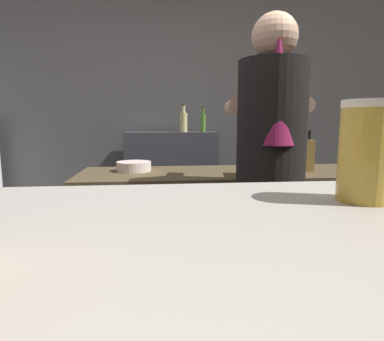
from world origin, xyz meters
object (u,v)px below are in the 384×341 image
object	(u,v)px
bartender	(271,164)
knife_block	(304,155)
chefs_knife	(291,171)
pint_glass_far	(367,151)
mixing_bowl	(134,166)
bottle_soy	(203,122)
bottle_vinegar	(184,121)

from	to	relation	value
bartender	knife_block	world-z (taller)	bartender
chefs_knife	knife_block	bearing A→B (deg)	-1.41
knife_block	pint_glass_far	bearing A→B (deg)	-111.88
knife_block	chefs_knife	xyz separation A→B (m)	(-0.08, -0.01, -0.10)
mixing_bowl	bottle_soy	xyz separation A→B (m)	(0.60, 1.12, 0.28)
bartender	pint_glass_far	xyz separation A→B (m)	(-0.26, -1.15, 0.17)
mixing_bowl	pint_glass_far	world-z (taller)	pint_glass_far
chefs_knife	bottle_vinegar	xyz separation A→B (m)	(-0.59, 1.27, 0.31)
chefs_knife	bartender	bearing A→B (deg)	-130.12
bartender	bottle_soy	bearing A→B (deg)	11.07
knife_block	mixing_bowl	xyz separation A→B (m)	(-1.08, 0.12, -0.08)
bottle_soy	chefs_knife	bearing A→B (deg)	-72.44
chefs_knife	bottle_vinegar	world-z (taller)	bottle_vinegar
knife_block	bottle_vinegar	bearing A→B (deg)	117.93
chefs_knife	mixing_bowl	bearing A→B (deg)	167.07
knife_block	chefs_knife	world-z (taller)	knife_block
knife_block	pint_glass_far	distance (m)	1.69
knife_block	bottle_vinegar	distance (m)	1.44
mixing_bowl	bottle_soy	bearing A→B (deg)	61.90
pint_glass_far	bottle_vinegar	xyz separation A→B (m)	(-0.04, 2.83, 0.05)
mixing_bowl	chefs_knife	xyz separation A→B (m)	(1.00, -0.13, -0.03)
knife_block	mixing_bowl	world-z (taller)	knife_block
knife_block	bottle_vinegar	world-z (taller)	bottle_vinegar
bottle_vinegar	knife_block	bearing A→B (deg)	-62.07
knife_block	mixing_bowl	bearing A→B (deg)	173.43
mixing_bowl	pint_glass_far	bearing A→B (deg)	-75.09
bottle_vinegar	bartender	bearing A→B (deg)	-79.66
chefs_knife	pint_glass_far	xyz separation A→B (m)	(-0.55, -1.56, 0.27)
mixing_bowl	bottle_vinegar	bearing A→B (deg)	70.25
bartender	mixing_bowl	distance (m)	0.90
bartender	mixing_bowl	size ratio (longest dim) A/B	7.80
chefs_knife	pint_glass_far	size ratio (longest dim) A/B	1.68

